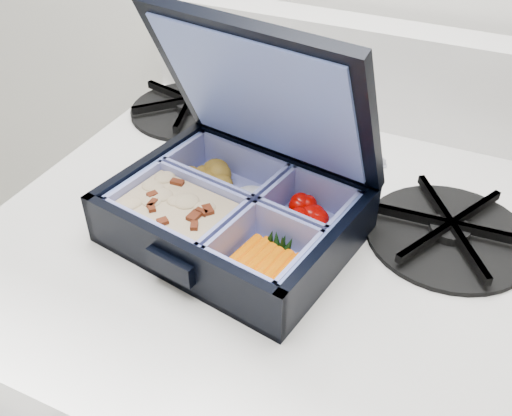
% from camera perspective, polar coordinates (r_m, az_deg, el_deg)
% --- Properties ---
extents(bento_box, '(0.25, 0.21, 0.05)m').
position_cam_1_polar(bento_box, '(0.56, -2.26, -0.64)').
color(bento_box, black).
rests_on(bento_box, stove).
extents(burner_grate, '(0.17, 0.17, 0.02)m').
position_cam_1_polar(burner_grate, '(0.60, 18.84, -1.94)').
color(burner_grate, black).
rests_on(burner_grate, stove).
extents(burner_grate_rear, '(0.20, 0.20, 0.02)m').
position_cam_1_polar(burner_grate_rear, '(0.79, -6.52, 10.16)').
color(burner_grate_rear, black).
rests_on(burner_grate_rear, stove).
extents(fork, '(0.13, 0.13, 0.01)m').
position_cam_1_polar(fork, '(0.66, 5.86, 3.16)').
color(fork, '#9EA2B5').
rests_on(fork, stove).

